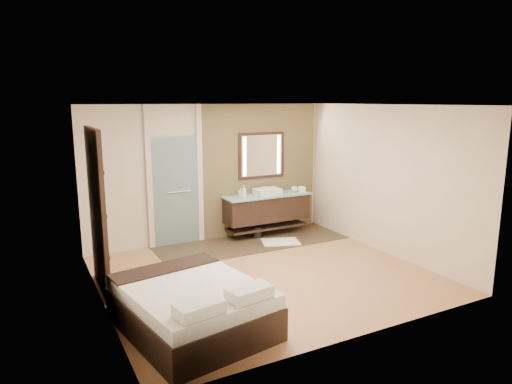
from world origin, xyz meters
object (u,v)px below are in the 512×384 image
bed (192,306)px  waste_bin (257,232)px  mirror_unit (262,155)px  vanity (267,208)px

bed → waste_bin: size_ratio=9.02×
mirror_unit → waste_bin: mirror_unit is taller
vanity → bed: vanity is taller
mirror_unit → waste_bin: size_ratio=4.58×
mirror_unit → vanity: bearing=-90.0°
mirror_unit → waste_bin: bearing=-130.8°
bed → waste_bin: bed is taller
vanity → bed: bearing=-131.8°
mirror_unit → bed: size_ratio=0.51×
vanity → mirror_unit: 1.10m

